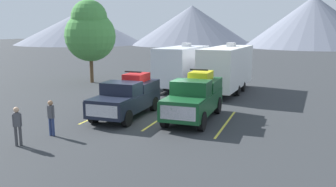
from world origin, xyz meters
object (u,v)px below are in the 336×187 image
Objects in this scene: pickup_truck_b at (195,97)px; person_a at (51,116)px; pickup_truck_a at (127,96)px; camper_trailer_b at (227,67)px; camper_trailer_a at (182,65)px; person_b at (17,124)px.

pickup_truck_b reaches higher than person_a.
camper_trailer_b is at bearing 67.13° from pickup_truck_a.
camper_trailer_a is at bearing 175.99° from camper_trailer_b.
camper_trailer_a is at bearing 88.65° from pickup_truck_a.
camper_trailer_a is 3.68m from camper_trailer_b.
camper_trailer_a reaches higher than person_b.
person_b is (-2.22, -15.80, -0.99)m from camper_trailer_a.
camper_trailer_b reaches higher than person_b.
camper_trailer_a reaches higher than pickup_truck_b.
camper_trailer_b reaches higher than person_a.
person_b is at bearing -107.62° from pickup_truck_a.
person_a is at bearing -111.60° from camper_trailer_b.
pickup_truck_b is 8.99m from person_b.
person_b is at bearing -110.79° from camper_trailer_b.
camper_trailer_a is 0.84× the size of camper_trailer_b.
pickup_truck_a is 6.61m from person_b.
camper_trailer_b is (3.67, -0.26, 0.03)m from camper_trailer_a.
person_a is at bearing -135.69° from pickup_truck_b.
camper_trailer_a is 4.62× the size of person_a.
pickup_truck_a is 4.90m from person_a.
pickup_truck_a is 10.07m from camper_trailer_b.
pickup_truck_b reaches higher than person_b.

